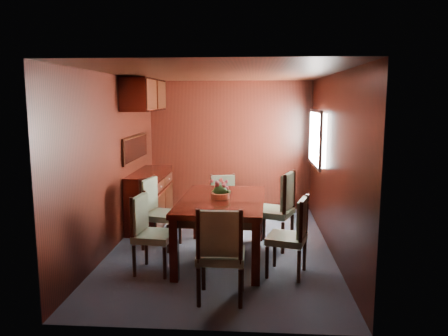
# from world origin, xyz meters

# --- Properties ---
(ground) EXTENTS (4.50, 4.50, 0.00)m
(ground) POSITION_xyz_m (0.00, 0.00, 0.00)
(ground) COLOR #333946
(ground) RESTS_ON ground
(room_shell) EXTENTS (3.06, 4.52, 2.41)m
(room_shell) POSITION_xyz_m (-0.10, 0.33, 1.63)
(room_shell) COLOR black
(room_shell) RESTS_ON ground
(sideboard) EXTENTS (0.48, 1.40, 0.90)m
(sideboard) POSITION_xyz_m (-1.25, 1.00, 0.45)
(sideboard) COLOR black
(sideboard) RESTS_ON ground
(dining_table) EXTENTS (1.12, 1.74, 0.80)m
(dining_table) POSITION_xyz_m (0.04, -0.43, 0.69)
(dining_table) COLOR black
(dining_table) RESTS_ON ground
(chair_left_near) EXTENTS (0.48, 0.50, 0.95)m
(chair_left_near) POSITION_xyz_m (-0.81, -0.92, 0.53)
(chair_left_near) COLOR black
(chair_left_near) RESTS_ON ground
(chair_left_far) EXTENTS (0.54, 0.56, 0.99)m
(chair_left_far) POSITION_xyz_m (-0.91, -0.03, 0.55)
(chair_left_far) COLOR black
(chair_left_far) RESTS_ON ground
(chair_right_near) EXTENTS (0.53, 0.55, 0.94)m
(chair_right_near) POSITION_xyz_m (0.91, -0.93, 0.52)
(chair_right_near) COLOR black
(chair_right_near) RESTS_ON ground
(chair_right_far) EXTENTS (0.64, 0.65, 1.08)m
(chair_right_far) POSITION_xyz_m (0.80, 0.06, 0.60)
(chair_right_far) COLOR black
(chair_right_far) RESTS_ON ground
(chair_head) EXTENTS (0.48, 0.46, 1.01)m
(chair_head) POSITION_xyz_m (0.11, -1.68, 0.56)
(chair_head) COLOR black
(chair_head) RESTS_ON ground
(chair_foot) EXTENTS (0.50, 0.49, 0.88)m
(chair_foot) POSITION_xyz_m (-0.03, 0.86, 0.49)
(chair_foot) COLOR black
(chair_foot) RESTS_ON ground
(flower_centerpiece) EXTENTS (0.25, 0.25, 0.25)m
(flower_centerpiece) POSITION_xyz_m (0.02, -0.42, 0.92)
(flower_centerpiece) COLOR #CA6B3D
(flower_centerpiece) RESTS_ON dining_table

